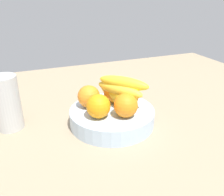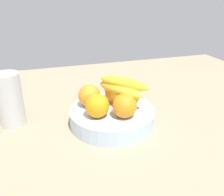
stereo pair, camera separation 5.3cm
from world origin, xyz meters
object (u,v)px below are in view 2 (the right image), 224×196
orange_front_right (125,106)px  orange_back_right (90,96)px  orange_center (128,97)px  thermos_tumbler (10,100)px  orange_front_left (97,106)px  fruit_bowl (112,116)px  banana_bunch (120,92)px  orange_back_left (116,92)px

orange_front_right → orange_back_right: bearing=128.7°
orange_center → thermos_tumbler: thermos_tumbler is taller
orange_front_left → orange_center: 11.60cm
fruit_bowl → banana_bunch: banana_bunch is taller
orange_back_right → thermos_tumbler: thermos_tumbler is taller
banana_bunch → fruit_bowl: bearing=-165.6°
orange_center → orange_back_right: (-11.71, 4.59, 0.00)cm
orange_front_left → orange_back_left: same height
fruit_bowl → banana_bunch: bearing=14.4°
orange_back_left → orange_back_right: (-9.13, -0.46, 0.00)cm
banana_bunch → thermos_tumbler: size_ratio=1.07×
orange_back_left → thermos_tumbler: size_ratio=0.42×
orange_front_left → fruit_bowl: bearing=30.0°
banana_bunch → thermos_tumbler: 35.35cm
fruit_bowl → orange_back_left: size_ratio=3.74×
orange_back_left → orange_back_right: same height
fruit_bowl → banana_bunch: size_ratio=1.48×
orange_front_left → orange_center: bearing=16.5°
fruit_bowl → thermos_tumbler: bearing=162.7°
orange_back_right → orange_front_left: bearing=-85.8°
fruit_bowl → orange_center: (5.43, 0.00, 6.29)cm
orange_back_right → thermos_tumbler: size_ratio=0.42×
orange_front_right → orange_back_right: size_ratio=1.00×
orange_center → orange_back_right: 12.57cm
orange_back_right → thermos_tumbler: bearing=168.5°
fruit_bowl → orange_back_left: bearing=60.5°
banana_bunch → thermos_tumbler: thermos_tumbler is taller
orange_back_right → thermos_tumbler: (-24.82, 5.07, -0.23)cm
orange_back_left → orange_center: bearing=-62.9°
orange_back_right → banana_bunch: size_ratio=0.40×
orange_back_right → orange_center: bearing=-21.4°
orange_front_left → banana_bunch: banana_bunch is taller
orange_back_right → banana_bunch: 10.22cm
fruit_bowl → orange_center: 8.32cm
orange_front_left → orange_center: (11.12, 3.29, 0.00)cm
orange_back_left → banana_bunch: (0.22, -4.26, 1.63)cm
orange_back_left → thermos_tumbler: thermos_tumbler is taller
fruit_bowl → orange_back_right: orange_back_right is taller
orange_back_left → orange_back_right: 9.14cm
orange_center → orange_front_right: bearing=-119.6°
orange_front_left → orange_center: size_ratio=1.00×
orange_front_left → orange_back_right: (-0.59, 7.88, 0.00)cm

